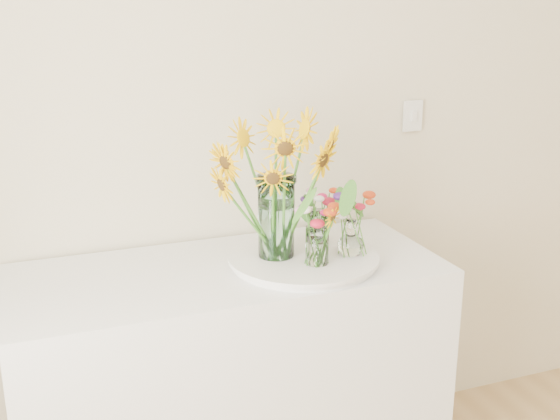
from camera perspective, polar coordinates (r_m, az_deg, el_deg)
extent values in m
cube|color=white|center=(2.49, -3.98, -14.36)|extent=(1.40, 0.60, 0.90)
cylinder|color=white|center=(2.32, 1.92, -4.11)|extent=(0.47, 0.47, 0.02)
cylinder|color=#BBF6E4|center=(2.26, -0.31, -0.56)|extent=(0.15, 0.15, 0.28)
cylinder|color=white|center=(2.22, 3.03, -2.96)|extent=(0.08, 0.08, 0.13)
cylinder|color=white|center=(2.40, 3.13, -1.50)|extent=(0.09, 0.09, 0.12)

